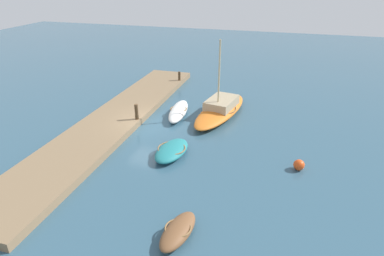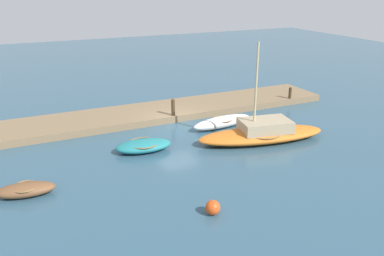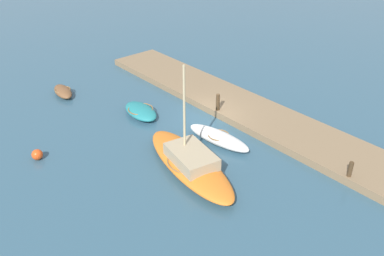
{
  "view_description": "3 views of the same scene",
  "coord_description": "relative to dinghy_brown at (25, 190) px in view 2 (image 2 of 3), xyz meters",
  "views": [
    {
      "loc": [
        19.01,
        8.83,
        9.78
      ],
      "look_at": [
        0.48,
        3.38,
        0.55
      ],
      "focal_mm": 30.96,
      "sensor_mm": 36.0,
      "label": 1
    },
    {
      "loc": [
        9.33,
        22.13,
        8.71
      ],
      "look_at": [
        0.32,
        2.87,
        0.83
      ],
      "focal_mm": 37.54,
      "sensor_mm": 36.0,
      "label": 2
    },
    {
      "loc": [
        -16.7,
        15.87,
        12.75
      ],
      "look_at": [
        -1.11,
        2.35,
        0.73
      ],
      "focal_mm": 38.54,
      "sensor_mm": 36.0,
      "label": 3
    }
  ],
  "objects": [
    {
      "name": "marker_buoy",
      "position": [
        -6.58,
        4.67,
        0.0
      ],
      "size": [
        0.6,
        0.6,
        0.6
      ],
      "primitive_type": "sphere",
      "color": "#E54C19",
      "rests_on": "ground_plane"
    },
    {
      "name": "rowboat_teal",
      "position": [
        -6.11,
        -2.44,
        0.02
      ],
      "size": [
        3.16,
        1.87,
        0.61
      ],
      "rotation": [
        0.0,
        0.0,
        -0.11
      ],
      "color": "teal",
      "rests_on": "ground_plane"
    },
    {
      "name": "dinghy_brown",
      "position": [
        0.0,
        0.0,
        0.0
      ],
      "size": [
        2.6,
        1.39,
        0.58
      ],
      "rotation": [
        0.0,
        0.0,
        -0.15
      ],
      "color": "brown",
      "rests_on": "ground_plane"
    },
    {
      "name": "ground_plane",
      "position": [
        -9.36,
        -5.4,
        -0.3
      ],
      "size": [
        84.0,
        84.0,
        0.0
      ],
      "primitive_type": "plane",
      "color": "#33566B"
    },
    {
      "name": "rowboat_white",
      "position": [
        -11.8,
        -3.92,
        0.05
      ],
      "size": [
        4.34,
        1.69,
        0.68
      ],
      "rotation": [
        0.0,
        0.0,
        0.12
      ],
      "color": "white",
      "rests_on": "ground_plane"
    },
    {
      "name": "mooring_post_west",
      "position": [
        -18.75,
        -6.16,
        0.56
      ],
      "size": [
        0.22,
        0.22,
        0.82
      ],
      "primitive_type": "cylinder",
      "color": "#47331E",
      "rests_on": "dock_platform"
    },
    {
      "name": "dock_platform",
      "position": [
        -9.36,
        -7.85,
        -0.07
      ],
      "size": [
        24.06,
        3.89,
        0.44
      ],
      "primitive_type": "cube",
      "color": "#846B4C",
      "rests_on": "ground_plane"
    },
    {
      "name": "sailboat_orange",
      "position": [
        -12.73,
        -0.94,
        0.2
      ],
      "size": [
        7.79,
        3.62,
        5.66
      ],
      "rotation": [
        0.0,
        0.0,
        -0.19
      ],
      "color": "orange",
      "rests_on": "ground_plane"
    },
    {
      "name": "mooring_post_mid_west",
      "position": [
        -9.4,
        -6.16,
        0.69
      ],
      "size": [
        0.24,
        0.24,
        1.09
      ],
      "primitive_type": "cylinder",
      "color": "#47331E",
      "rests_on": "dock_platform"
    }
  ]
}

